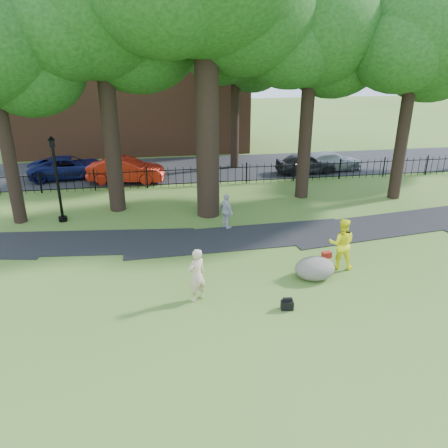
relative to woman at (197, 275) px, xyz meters
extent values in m
plane|color=#456724|center=(1.39, 0.83, -0.92)|extent=(120.00, 120.00, 0.00)
cube|color=black|center=(2.39, 4.73, -0.92)|extent=(36.07, 3.85, 0.03)
cube|color=black|center=(1.39, 16.83, -0.92)|extent=(80.00, 7.00, 0.02)
cube|color=black|center=(1.39, 12.83, 0.10)|extent=(44.00, 0.04, 0.04)
cube|color=black|center=(1.39, 12.83, -0.74)|extent=(44.00, 0.04, 0.04)
cube|color=brown|center=(-2.61, 24.83, 5.08)|extent=(18.00, 8.00, 12.00)
cylinder|color=black|center=(1.39, 7.83, 4.33)|extent=(1.10, 1.10, 10.50)
ellipsoid|color=#16360E|center=(3.28, 8.88, 8.38)|extent=(6.72, 6.72, 5.71)
cylinder|color=black|center=(-7.61, 8.33, 2.93)|extent=(0.60, 0.60, 7.70)
ellipsoid|color=#16360E|center=(-6.26, 9.08, 5.90)|extent=(4.80, 4.80, 4.08)
cylinder|color=black|center=(-3.11, 9.33, 3.63)|extent=(0.80, 0.80, 9.10)
ellipsoid|color=#16360E|center=(-3.11, 9.33, 8.44)|extent=(7.20, 7.20, 6.12)
ellipsoid|color=#16360E|center=(-1.49, 10.23, 7.14)|extent=(5.76, 5.76, 4.90)
ellipsoid|color=#16360E|center=(-4.55, 8.61, 7.66)|extent=(5.40, 5.40, 4.59)
cylinder|color=black|center=(6.89, 9.83, 3.28)|extent=(0.70, 0.70, 8.40)
ellipsoid|color=#16360E|center=(6.89, 9.83, 7.72)|extent=(6.60, 6.60, 5.61)
ellipsoid|color=#16360E|center=(8.38, 10.65, 6.52)|extent=(5.28, 5.28, 4.49)
ellipsoid|color=#16360E|center=(5.57, 9.17, 7.00)|extent=(4.95, 4.95, 4.21)
cylinder|color=black|center=(11.89, 8.83, 3.11)|extent=(0.64, 0.64, 8.05)
ellipsoid|color=#16360E|center=(11.89, 8.83, 7.36)|extent=(6.20, 6.20, 5.27)
ellipsoid|color=#16360E|center=(13.29, 9.60, 6.21)|extent=(4.96, 4.96, 4.22)
ellipsoid|color=#16360E|center=(10.65, 8.21, 6.67)|extent=(4.65, 4.65, 3.95)
imported|color=#D0B18F|center=(0.00, 0.00, 0.00)|extent=(0.80, 0.73, 1.83)
imported|color=#FFF815|center=(5.56, 1.42, 0.06)|extent=(1.14, 1.01, 1.96)
imported|color=#B5B5BA|center=(1.98, 5.91, -0.08)|extent=(0.77, 1.06, 1.66)
ellipsoid|color=#645E53|center=(4.34, 0.80, -0.49)|extent=(1.65, 1.38, 0.85)
cylinder|color=black|center=(-5.62, 8.08, 0.88)|extent=(0.13, 0.13, 3.60)
cylinder|color=black|center=(-5.62, 8.08, -0.80)|extent=(0.40, 0.40, 0.22)
cube|color=black|center=(-5.62, 8.08, 2.85)|extent=(0.30, 0.30, 0.34)
cone|color=black|center=(-5.62, 8.08, 3.08)|extent=(0.36, 0.36, 0.18)
cube|color=black|center=(2.76, -1.03, -0.77)|extent=(0.42, 0.29, 0.29)
cube|color=maroon|center=(5.39, 2.27, -0.79)|extent=(0.39, 0.29, 0.24)
imported|color=#B71D0E|center=(-2.87, 14.33, -0.16)|extent=(4.80, 2.30, 1.52)
imported|color=#0D1344|center=(-6.47, 15.87, -0.22)|extent=(5.25, 2.95, 1.39)
imported|color=black|center=(8.77, 14.57, -0.24)|extent=(4.01, 1.76, 1.34)
imported|color=#909398|center=(10.67, 14.98, -0.29)|extent=(4.43, 2.12, 1.24)
camera|label=1|loc=(-1.14, -12.42, 6.81)|focal=35.00mm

